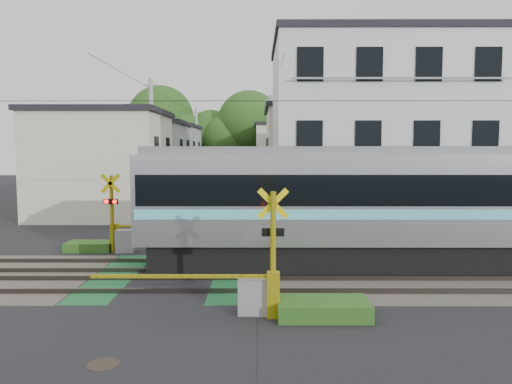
{
  "coord_description": "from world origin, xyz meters",
  "views": [
    {
      "loc": [
        2.62,
        -15.48,
        4.03
      ],
      "look_at": [
        2.56,
        5.0,
        2.24
      ],
      "focal_mm": 35.0,
      "sensor_mm": 36.0,
      "label": 1
    }
  ],
  "objects_px": {
    "manhole_cover": "(103,364)",
    "apartment_block": "(375,136)",
    "pedestrian": "(234,182)",
    "crossing_signal_far": "(124,234)",
    "crossing_signal_near": "(256,286)"
  },
  "relations": [
    {
      "from": "apartment_block",
      "to": "manhole_cover",
      "type": "relative_size",
      "value": 16.68
    },
    {
      "from": "crossing_signal_near",
      "to": "crossing_signal_far",
      "type": "xyz_separation_m",
      "value": [
        -5.17,
        7.31,
        0.0
      ]
    },
    {
      "from": "pedestrian",
      "to": "crossing_signal_far",
      "type": "bearing_deg",
      "value": 100.65
    },
    {
      "from": "crossing_signal_far",
      "to": "apartment_block",
      "type": "relative_size",
      "value": 0.46
    },
    {
      "from": "manhole_cover",
      "to": "crossing_signal_near",
      "type": "bearing_deg",
      "value": 45.08
    },
    {
      "from": "crossing_signal_near",
      "to": "crossing_signal_far",
      "type": "height_order",
      "value": "same"
    },
    {
      "from": "apartment_block",
      "to": "manhole_cover",
      "type": "distance_m",
      "value": 18.82
    },
    {
      "from": "crossing_signal_near",
      "to": "pedestrian",
      "type": "height_order",
      "value": "crossing_signal_near"
    },
    {
      "from": "manhole_cover",
      "to": "apartment_block",
      "type": "bearing_deg",
      "value": 61.31
    },
    {
      "from": "apartment_block",
      "to": "pedestrian",
      "type": "height_order",
      "value": "apartment_block"
    },
    {
      "from": "crossing_signal_far",
      "to": "manhole_cover",
      "type": "bearing_deg",
      "value": -77.08
    },
    {
      "from": "crossing_signal_near",
      "to": "manhole_cover",
      "type": "xyz_separation_m",
      "value": [
        -2.84,
        -2.85,
        -0.7
      ]
    },
    {
      "from": "apartment_block",
      "to": "pedestrian",
      "type": "distance_m",
      "value": 25.47
    },
    {
      "from": "crossing_signal_near",
      "to": "apartment_block",
      "type": "height_order",
      "value": "apartment_block"
    },
    {
      "from": "crossing_signal_near",
      "to": "crossing_signal_far",
      "type": "distance_m",
      "value": 8.95
    }
  ]
}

